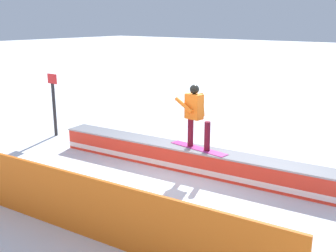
% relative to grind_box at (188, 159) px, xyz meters
% --- Properties ---
extents(ground_plane, '(120.00, 120.00, 0.00)m').
position_rel_grind_box_xyz_m(ground_plane, '(0.00, 0.00, -0.26)').
color(ground_plane, white).
extents(grind_box, '(7.40, 1.38, 0.58)m').
position_rel_grind_box_xyz_m(grind_box, '(0.00, 0.00, 0.00)').
color(grind_box, red).
rests_on(grind_box, ground_plane).
extents(snowboarder, '(1.60, 0.45, 1.52)m').
position_rel_grind_box_xyz_m(snowboarder, '(-0.16, -0.04, 1.15)').
color(snowboarder, '#BC2A85').
rests_on(snowboarder, grind_box).
extents(safety_fence, '(8.03, 0.87, 1.10)m').
position_rel_grind_box_xyz_m(safety_fence, '(0.00, 3.67, 0.29)').
color(safety_fence, orange).
rests_on(safety_fence, ground_plane).
extents(trail_marker, '(0.40, 0.10, 1.95)m').
position_rel_grind_box_xyz_m(trail_marker, '(5.02, 0.08, 0.78)').
color(trail_marker, '#262628').
rests_on(trail_marker, ground_plane).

